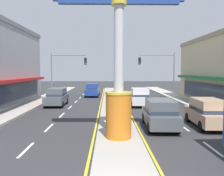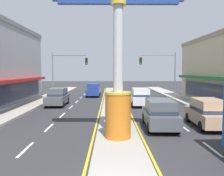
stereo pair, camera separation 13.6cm
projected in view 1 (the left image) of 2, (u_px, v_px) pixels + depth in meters
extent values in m
cube|color=#A39E93|center=(113.00, 106.00, 24.49)|extent=(2.45, 52.00, 0.14)
cube|color=#ADA89E|center=(19.00, 110.00, 22.33)|extent=(2.61, 60.00, 0.18)
cube|color=#ADA89E|center=(208.00, 109.00, 22.66)|extent=(2.61, 60.00, 0.18)
cube|color=silver|center=(26.00, 150.00, 11.25)|extent=(0.14, 2.20, 0.01)
cube|color=silver|center=(49.00, 128.00, 15.64)|extent=(0.14, 2.20, 0.01)
cube|color=silver|center=(62.00, 115.00, 20.03)|extent=(0.14, 2.20, 0.01)
cube|color=silver|center=(70.00, 107.00, 24.41)|extent=(0.14, 2.20, 0.01)
cube|color=silver|center=(76.00, 102.00, 28.80)|extent=(0.14, 2.20, 0.01)
cube|color=silver|center=(80.00, 98.00, 33.19)|extent=(0.14, 2.20, 0.01)
cube|color=silver|center=(83.00, 94.00, 37.58)|extent=(0.14, 2.20, 0.01)
cube|color=silver|center=(213.00, 149.00, 11.41)|extent=(0.14, 2.20, 0.01)
cube|color=silver|center=(183.00, 127.00, 15.80)|extent=(0.14, 2.20, 0.01)
cube|color=silver|center=(167.00, 115.00, 20.19)|extent=(0.14, 2.20, 0.01)
cube|color=silver|center=(156.00, 107.00, 24.58)|extent=(0.14, 2.20, 0.01)
cube|color=silver|center=(149.00, 101.00, 28.96)|extent=(0.14, 2.20, 0.01)
cube|color=silver|center=(144.00, 97.00, 33.35)|extent=(0.14, 2.20, 0.01)
cube|color=silver|center=(139.00, 94.00, 37.74)|extent=(0.14, 2.20, 0.01)
cube|color=yellow|center=(100.00, 107.00, 24.47)|extent=(0.12, 52.00, 0.01)
cube|color=yellow|center=(127.00, 107.00, 24.52)|extent=(0.12, 52.00, 0.01)
cylinder|color=orange|center=(119.00, 116.00, 12.74)|extent=(1.40, 1.40, 2.40)
cylinder|color=gold|center=(119.00, 93.00, 12.64)|extent=(1.47, 1.47, 0.12)
cylinder|color=#B7B7BC|center=(119.00, 48.00, 12.47)|extent=(0.53, 0.53, 4.91)
cylinder|color=gold|center=(119.00, 3.00, 12.30)|extent=(0.85, 0.85, 0.20)
cube|color=navy|center=(119.00, 3.00, 12.29)|extent=(6.35, 0.29, 0.16)
cube|color=#B21E1E|center=(18.00, 80.00, 23.02)|extent=(0.90, 15.87, 0.30)
cube|color=#283342|center=(14.00, 94.00, 23.12)|extent=(0.08, 15.31, 2.00)
cube|color=#1E7038|center=(212.00, 78.00, 22.27)|extent=(0.90, 18.92, 0.30)
cube|color=#283342|center=(216.00, 95.00, 22.40)|extent=(0.08, 18.25, 2.00)
cylinder|color=slate|center=(52.00, 76.00, 31.79)|extent=(0.16, 0.16, 6.20)
cylinder|color=slate|center=(68.00, 55.00, 31.62)|extent=(4.62, 0.12, 0.12)
cube|color=black|center=(85.00, 61.00, 31.56)|extent=(0.32, 0.24, 0.92)
sphere|color=black|center=(85.00, 59.00, 31.40)|extent=(0.17, 0.17, 0.17)
sphere|color=black|center=(85.00, 61.00, 31.42)|extent=(0.17, 0.17, 0.17)
sphere|color=#19D83F|center=(85.00, 63.00, 31.44)|extent=(0.17, 0.17, 0.17)
cylinder|color=slate|center=(174.00, 76.00, 31.14)|extent=(0.16, 0.16, 6.20)
cylinder|color=slate|center=(157.00, 55.00, 30.90)|extent=(4.62, 0.12, 0.12)
cube|color=black|center=(140.00, 61.00, 30.75)|extent=(0.32, 0.24, 0.92)
sphere|color=black|center=(140.00, 59.00, 30.59)|extent=(0.17, 0.17, 0.17)
sphere|color=black|center=(140.00, 61.00, 30.62)|extent=(0.17, 0.17, 0.17)
sphere|color=#19D83F|center=(140.00, 63.00, 30.64)|extent=(0.17, 0.17, 0.17)
cube|color=silver|center=(140.00, 99.00, 25.52)|extent=(2.03, 4.65, 0.80)
cube|color=silver|center=(140.00, 92.00, 25.28)|extent=(1.75, 2.90, 0.80)
cube|color=#283342|center=(140.00, 95.00, 25.30)|extent=(1.79, 2.93, 0.24)
cylinder|color=black|center=(131.00, 101.00, 26.98)|extent=(0.24, 0.69, 0.68)
cylinder|color=black|center=(146.00, 101.00, 26.96)|extent=(0.24, 0.69, 0.68)
cylinder|color=black|center=(133.00, 104.00, 24.13)|extent=(0.24, 0.69, 0.68)
cylinder|color=black|center=(149.00, 104.00, 24.12)|extent=(0.24, 0.69, 0.68)
cube|color=tan|center=(207.00, 116.00, 15.93)|extent=(2.12, 4.69, 0.80)
cube|color=tan|center=(208.00, 105.00, 15.68)|extent=(1.81, 2.93, 0.80)
cube|color=#283342|center=(208.00, 109.00, 15.71)|extent=(1.84, 2.96, 0.24)
cylinder|color=black|center=(188.00, 117.00, 17.40)|extent=(0.25, 0.69, 0.68)
cylinder|color=black|center=(212.00, 117.00, 17.35)|extent=(0.25, 0.69, 0.68)
cylinder|color=black|center=(201.00, 126.00, 14.56)|extent=(0.25, 0.69, 0.68)
cube|color=#4C5156|center=(57.00, 99.00, 25.49)|extent=(1.94, 4.62, 0.80)
cube|color=#4C5156|center=(57.00, 92.00, 25.61)|extent=(1.70, 2.87, 0.80)
cube|color=#283342|center=(57.00, 94.00, 25.63)|extent=(1.74, 2.90, 0.24)
cylinder|color=black|center=(62.00, 104.00, 24.12)|extent=(0.23, 0.68, 0.68)
cylinder|color=black|center=(45.00, 104.00, 24.07)|extent=(0.23, 0.68, 0.68)
cylinder|color=black|center=(67.00, 101.00, 26.96)|extent=(0.23, 0.68, 0.68)
cylinder|color=black|center=(52.00, 101.00, 26.91)|extent=(0.23, 0.68, 0.68)
cube|color=#4C5156|center=(160.00, 117.00, 15.60)|extent=(2.10, 4.68, 0.80)
cube|color=#4C5156|center=(160.00, 106.00, 15.36)|extent=(1.79, 2.92, 0.80)
cube|color=#283342|center=(160.00, 110.00, 15.38)|extent=(1.83, 2.95, 0.24)
cylinder|color=black|center=(144.00, 118.00, 17.07)|extent=(0.25, 0.69, 0.68)
cylinder|color=black|center=(168.00, 118.00, 17.02)|extent=(0.25, 0.69, 0.68)
cylinder|color=black|center=(149.00, 128.00, 14.23)|extent=(0.25, 0.69, 0.68)
cylinder|color=black|center=(178.00, 128.00, 14.18)|extent=(0.25, 0.69, 0.68)
cube|color=navy|center=(92.00, 92.00, 34.78)|extent=(1.97, 4.63, 0.80)
cube|color=navy|center=(93.00, 86.00, 34.90)|extent=(1.72, 2.88, 0.80)
cube|color=#283342|center=(93.00, 88.00, 34.92)|extent=(1.75, 2.91, 0.24)
cylinder|color=black|center=(98.00, 95.00, 33.38)|extent=(0.23, 0.68, 0.68)
cylinder|color=black|center=(86.00, 95.00, 33.38)|extent=(0.23, 0.68, 0.68)
cylinder|color=black|center=(99.00, 93.00, 36.23)|extent=(0.23, 0.68, 0.68)
cylinder|color=black|center=(88.00, 93.00, 36.22)|extent=(0.23, 0.68, 0.68)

